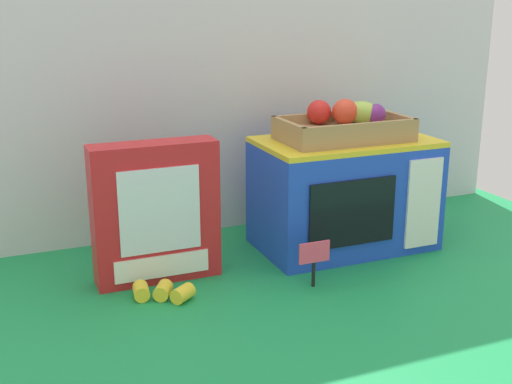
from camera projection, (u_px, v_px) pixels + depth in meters
ground_plane at (270, 258)px, 1.55m from camera, size 1.70×1.70×0.00m
display_back_panel at (230, 88)px, 1.67m from camera, size 1.61×0.03×0.73m
toy_microwave at (344, 193)px, 1.59m from camera, size 0.41×0.25×0.27m
food_groups_crate at (345, 126)px, 1.55m from camera, size 0.30×0.18×0.09m
cookie_set_box at (156, 213)px, 1.39m from camera, size 0.27×0.08×0.30m
price_sign at (314, 257)px, 1.38m from camera, size 0.07×0.01×0.10m
loose_toy_banana at (162, 292)px, 1.33m from camera, size 0.12×0.09×0.03m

